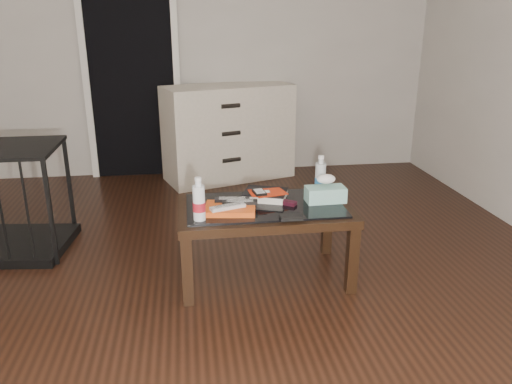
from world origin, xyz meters
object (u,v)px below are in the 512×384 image
water_bottle_left (199,199)px  water_bottle_right (320,175)px  coffee_table (264,215)px  tissue_box (325,194)px  dresser (228,133)px  textbook (265,195)px

water_bottle_left → water_bottle_right: (0.75, 0.34, 0.00)m
coffee_table → water_bottle_right: (0.37, 0.16, 0.18)m
tissue_box → water_bottle_left: bearing=-168.0°
water_bottle_left → water_bottle_right: size_ratio=1.00×
water_bottle_right → tissue_box: 0.17m
coffee_table → tissue_box: 0.38m
dresser → tissue_box: dresser is taller
dresser → textbook: dresser is taller
water_bottle_left → water_bottle_right: same height
coffee_table → water_bottle_right: 0.44m
coffee_table → water_bottle_right: bearing=22.8°
coffee_table → dresser: size_ratio=0.77×
dresser → textbook: bearing=-106.6°
textbook → tissue_box: 0.36m
coffee_table → tissue_box: tissue_box is taller
textbook → tissue_box: tissue_box is taller
coffee_table → textbook: bearing=78.3°
coffee_table → textbook: (0.02, 0.10, 0.09)m
textbook → water_bottle_right: (0.35, 0.05, 0.10)m
textbook → tissue_box: size_ratio=1.09×
water_bottle_right → tissue_box: (-0.01, -0.15, -0.07)m
textbook → tissue_box: (0.34, -0.10, 0.02)m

